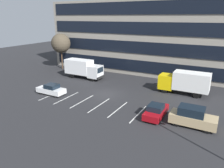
% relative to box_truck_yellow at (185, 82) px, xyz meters
% --- Properties ---
extents(ground_plane, '(120.00, 120.00, 0.00)m').
position_rel_box_truck_yellow_xyz_m(ground_plane, '(-10.35, -5.84, -1.94)').
color(ground_plane, '#262628').
extents(office_building, '(41.46, 11.74, 14.40)m').
position_rel_box_truck_yellow_xyz_m(office_building, '(-10.35, 12.11, 5.26)').
color(office_building, gray).
rests_on(office_building, ground_plane).
extents(lot_markings, '(14.14, 5.40, 0.01)m').
position_rel_box_truck_yellow_xyz_m(lot_markings, '(-10.35, -9.96, -1.94)').
color(lot_markings, silver).
rests_on(lot_markings, ground_plane).
extents(box_truck_yellow, '(7.45, 2.47, 3.45)m').
position_rel_box_truck_yellow_xyz_m(box_truck_yellow, '(0.00, 0.00, 0.00)').
color(box_truck_yellow, yellow).
rests_on(box_truck_yellow, ground_plane).
extents(box_truck_white, '(7.50, 2.48, 3.48)m').
position_rel_box_truck_yellow_xyz_m(box_truck_white, '(-18.63, -0.15, 0.02)').
color(box_truck_white, white).
rests_on(box_truck_white, ground_plane).
extents(sedan_white, '(4.44, 1.86, 1.59)m').
position_rel_box_truck_yellow_xyz_m(sedan_white, '(-17.59, -9.81, -1.19)').
color(sedan_white, white).
rests_on(sedan_white, ground_plane).
extents(sedan_maroon, '(1.87, 4.46, 1.60)m').
position_rel_box_truck_yellow_xyz_m(sedan_maroon, '(-1.28, -9.72, -1.19)').
color(sedan_maroon, maroon).
rests_on(sedan_maroon, ground_plane).
extents(suv_tan, '(4.80, 2.03, 2.17)m').
position_rel_box_truck_yellow_xyz_m(suv_tan, '(2.79, -9.96, -0.89)').
color(suv_tan, tan).
rests_on(suv_tan, ground_plane).
extents(bare_tree, '(4.16, 4.16, 7.79)m').
position_rel_box_truck_yellow_xyz_m(bare_tree, '(-27.35, 3.85, 3.75)').
color(bare_tree, '#473323').
rests_on(bare_tree, ground_plane).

